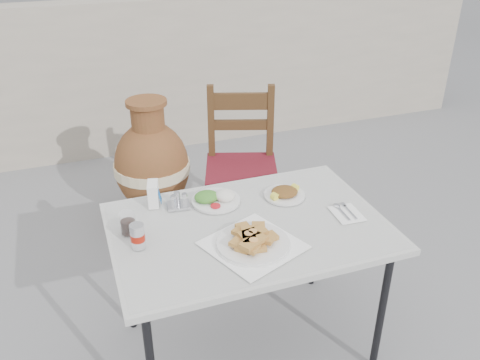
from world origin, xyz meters
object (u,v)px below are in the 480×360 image
object	(u,v)px
salad_chopped_plate	(285,193)
pide_plate	(253,239)
chair	(241,166)
cola_glass	(128,224)
soda_can	(138,236)
condiment_caddy	(179,202)
terracotta_urn	(152,167)
salad_rice_plate	(215,198)
napkin_holder	(153,194)
cafe_table	(248,234)

from	to	relation	value
salad_chopped_plate	pide_plate	bearing A→B (deg)	-131.69
pide_plate	chair	world-z (taller)	chair
cola_glass	soda_can	bearing A→B (deg)	-79.71
condiment_caddy	terracotta_urn	distance (m)	1.04
chair	cola_glass	bearing A→B (deg)	-115.57
salad_rice_plate	soda_can	distance (m)	0.43
pide_plate	terracotta_urn	distance (m)	1.40
salad_chopped_plate	napkin_holder	bearing A→B (deg)	167.19
soda_can	condiment_caddy	bearing A→B (deg)	47.65
pide_plate	condiment_caddy	size ratio (longest dim) A/B	3.94
pide_plate	chair	xyz separation A→B (m)	(0.32, 1.02, -0.23)
cafe_table	cola_glass	world-z (taller)	cola_glass
cafe_table	terracotta_urn	distance (m)	1.26
cafe_table	chair	size ratio (longest dim) A/B	1.21
salad_rice_plate	soda_can	size ratio (longest dim) A/B	2.16
salad_rice_plate	soda_can	xyz separation A→B (m)	(-0.37, -0.22, 0.03)
napkin_holder	chair	world-z (taller)	chair
terracotta_urn	soda_can	bearing A→B (deg)	-102.44
salad_chopped_plate	soda_can	size ratio (longest dim) A/B	1.86
pide_plate	napkin_holder	distance (m)	0.52
salad_rice_plate	napkin_holder	distance (m)	0.27
napkin_holder	salad_chopped_plate	bearing A→B (deg)	0.81
salad_chopped_plate	condiment_caddy	bearing A→B (deg)	171.23
pide_plate	soda_can	bearing A→B (deg)	161.47
cafe_table	pide_plate	size ratio (longest dim) A/B	2.71
salad_chopped_plate	soda_can	world-z (taller)	soda_can
soda_can	terracotta_urn	bearing A→B (deg)	77.56
salad_chopped_plate	chair	xyz separation A→B (m)	(0.06, 0.72, -0.21)
condiment_caddy	salad_chopped_plate	bearing A→B (deg)	-8.77
cafe_table	salad_chopped_plate	xyz separation A→B (m)	(0.23, 0.16, 0.06)
salad_rice_plate	condiment_caddy	distance (m)	0.16
cola_glass	pide_plate	bearing A→B (deg)	-29.89
napkin_holder	condiment_caddy	world-z (taller)	napkin_holder
condiment_caddy	chair	distance (m)	0.86
condiment_caddy	terracotta_urn	bearing A→B (deg)	86.72
soda_can	terracotta_urn	distance (m)	1.30
cola_glass	chair	bearing A→B (deg)	45.61
salad_chopped_plate	chair	distance (m)	0.75
napkin_holder	condiment_caddy	distance (m)	0.11
salad_chopped_plate	cola_glass	bearing A→B (deg)	-175.71
pide_plate	salad_rice_plate	bearing A→B (deg)	96.02
soda_can	condiment_caddy	xyz separation A→B (m)	(0.21, 0.23, -0.03)
cola_glass	terracotta_urn	world-z (taller)	terracotta_urn
cafe_table	soda_can	xyz separation A→B (m)	(-0.45, -0.00, 0.10)
soda_can	napkin_holder	distance (m)	0.31
salad_chopped_plate	chair	size ratio (longest dim) A/B	0.20
cola_glass	condiment_caddy	xyz separation A→B (m)	(0.23, 0.12, -0.02)
pide_plate	terracotta_urn	world-z (taller)	terracotta_urn
cafe_table	condiment_caddy	xyz separation A→B (m)	(-0.23, 0.23, 0.07)
napkin_holder	condiment_caddy	size ratio (longest dim) A/B	1.00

